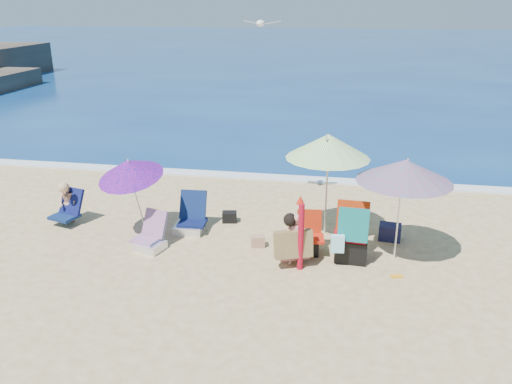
% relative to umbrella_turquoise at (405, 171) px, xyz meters
% --- Properties ---
extents(ground, '(120.00, 120.00, 0.00)m').
position_rel_umbrella_turquoise_xyz_m(ground, '(-2.46, -0.78, -1.76)').
color(ground, '#D8BC84').
rests_on(ground, ground).
extents(sea, '(120.00, 80.00, 0.12)m').
position_rel_umbrella_turquoise_xyz_m(sea, '(-2.46, 44.22, -1.81)').
color(sea, navy).
rests_on(sea, ground).
extents(foam, '(120.00, 0.50, 0.04)m').
position_rel_umbrella_turquoise_xyz_m(foam, '(-2.46, 4.32, -1.74)').
color(foam, white).
rests_on(foam, ground).
extents(umbrella_turquoise, '(1.77, 1.77, 2.00)m').
position_rel_umbrella_turquoise_xyz_m(umbrella_turquoise, '(0.00, 0.00, 0.00)').
color(umbrella_turquoise, white).
rests_on(umbrella_turquoise, ground).
extents(umbrella_striped, '(2.21, 2.21, 2.24)m').
position_rel_umbrella_turquoise_xyz_m(umbrella_striped, '(-1.41, 0.74, 0.19)').
color(umbrella_striped, silver).
rests_on(umbrella_striped, ground).
extents(umbrella_blue, '(1.70, 1.74, 1.82)m').
position_rel_umbrella_turquoise_xyz_m(umbrella_blue, '(-5.31, 0.07, -0.28)').
color(umbrella_blue, silver).
rests_on(umbrella_blue, ground).
extents(furled_umbrella, '(0.19, 0.23, 1.41)m').
position_rel_umbrella_turquoise_xyz_m(furled_umbrella, '(-1.78, -0.71, -0.99)').
color(furled_umbrella, '#A00B1E').
rests_on(furled_umbrella, ground).
extents(chair_navy, '(0.67, 0.77, 0.81)m').
position_rel_umbrella_turquoise_xyz_m(chair_navy, '(-4.23, 0.55, -1.55)').
color(chair_navy, '#0B143F').
rests_on(chair_navy, ground).
extents(chair_rainbow, '(0.71, 0.79, 0.72)m').
position_rel_umbrella_turquoise_xyz_m(chair_rainbow, '(-4.78, -0.39, -1.57)').
color(chair_rainbow, '#EF5C54').
rests_on(chair_rainbow, ground).
extents(camp_chair_left, '(0.61, 0.58, 0.84)m').
position_rel_umbrella_turquoise_xyz_m(camp_chair_left, '(-1.70, -0.04, -1.51)').
color(camp_chair_left, red).
rests_on(camp_chair_left, ground).
extents(camp_chair_right, '(0.70, 0.85, 1.13)m').
position_rel_umbrella_turquoise_xyz_m(camp_chair_right, '(-0.87, -0.20, -1.35)').
color(camp_chair_right, '#A50B12').
rests_on(camp_chair_right, ground).
extents(person_center, '(0.77, 0.77, 1.03)m').
position_rel_umbrella_turquoise_xyz_m(person_center, '(-1.91, -0.60, -1.26)').
color(person_center, tan).
rests_on(person_center, ground).
extents(person_left, '(0.72, 0.73, 1.00)m').
position_rel_umbrella_turquoise_xyz_m(person_left, '(-7.02, 0.51, -1.31)').
color(person_left, tan).
rests_on(person_left, ground).
extents(bag_black_a, '(0.35, 0.29, 0.23)m').
position_rel_umbrella_turquoise_xyz_m(bag_black_a, '(-3.53, 1.16, -1.65)').
color(bag_black_a, black).
rests_on(bag_black_a, ground).
extents(bag_tan, '(0.31, 0.26, 0.23)m').
position_rel_umbrella_turquoise_xyz_m(bag_tan, '(-2.69, 0.05, -1.65)').
color(bag_tan, '#A47B5D').
rests_on(bag_tan, ground).
extents(bag_navy_b, '(0.47, 0.37, 0.33)m').
position_rel_umbrella_turquoise_xyz_m(bag_navy_b, '(-0.07, 0.85, -1.60)').
color(bag_navy_b, '#1B1C3D').
rests_on(bag_navy_b, ground).
extents(orange_item, '(0.24, 0.16, 0.03)m').
position_rel_umbrella_turquoise_xyz_m(orange_item, '(-0.04, -0.73, -1.75)').
color(orange_item, orange).
rests_on(orange_item, ground).
extents(seagull, '(0.79, 0.35, 0.13)m').
position_rel_umbrella_turquoise_xyz_m(seagull, '(-2.96, 1.89, 2.43)').
color(seagull, white).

